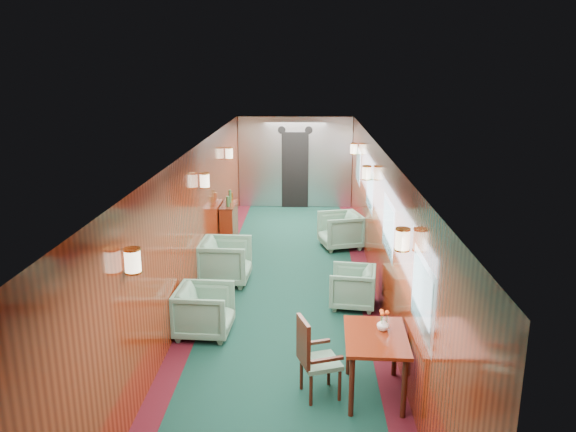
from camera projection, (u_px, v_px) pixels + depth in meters
The scene contains 12 objects.
room at pixel (287, 197), 8.95m from camera, with size 12.00×12.10×2.40m.
bulkhead at pixel (295, 163), 14.77m from camera, with size 2.98×0.17×2.39m.
windows_right at pixel (378, 206), 9.19m from camera, with size 0.02×8.60×0.80m.
wall_sconces at pixel (288, 181), 9.46m from camera, with size 2.97×7.97×0.25m.
dining_table at pixel (376, 345), 6.33m from camera, with size 0.73×1.02×0.75m.
side_chair at pixel (313, 355), 6.32m from camera, with size 0.54×0.56×0.97m.
credenza at pixel (229, 222), 12.00m from camera, with size 0.29×0.93×1.11m.
flower_vase at pixel (383, 324), 6.40m from camera, with size 0.14×0.14×0.15m, color silver.
armchair_left_near at pixel (204, 311), 7.85m from camera, with size 0.75×0.77×0.70m, color #225040.
armchair_left_far at pixel (225, 261), 9.73m from camera, with size 0.83×0.85×0.78m, color #225040.
armchair_right_near at pixel (352, 287), 8.78m from camera, with size 0.68×0.70×0.64m, color #225040.
armchair_right_far at pixel (340, 230), 11.61m from camera, with size 0.79×0.81×0.74m, color #225040.
Camera 1 is at (0.34, -8.71, 3.69)m, focal length 35.00 mm.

